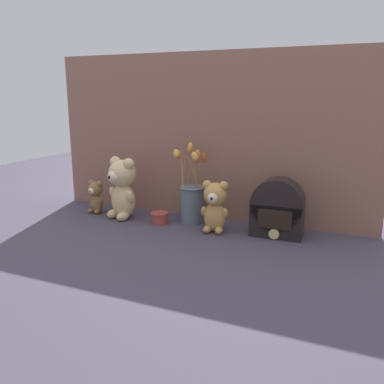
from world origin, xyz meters
The scene contains 8 objects.
ground_plane centered at (0.00, 0.00, 0.00)m, with size 4.00×4.00×0.00m, color #3D3847.
backdrop_wall centered at (0.00, 0.17, 0.36)m, with size 1.48×0.02×0.72m.
teddy_bear_large centered at (-0.33, 0.00, 0.14)m, with size 0.16×0.14×0.28m.
teddy_bear_medium centered at (0.12, -0.02, 0.11)m, with size 0.12×0.11×0.21m.
teddy_bear_small centered at (-0.49, 0.02, 0.08)m, with size 0.08×0.08×0.16m.
flower_vase centered at (-0.02, 0.07, 0.10)m, with size 0.14×0.14×0.34m.
vintage_radio centered at (0.36, 0.03, 0.11)m, with size 0.20×0.11×0.23m.
decorative_tin_tall centered at (-0.14, -0.01, 0.02)m, with size 0.08×0.08×0.05m.
Camera 1 is at (0.66, -1.49, 0.54)m, focal length 38.00 mm.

